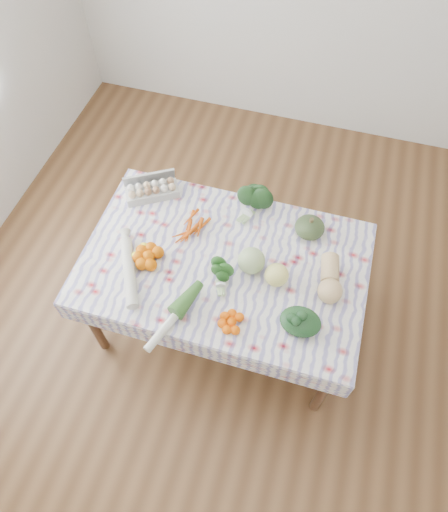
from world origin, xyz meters
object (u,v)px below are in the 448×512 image
Objects in this scene: dining_table at (224,269)px; cabbage at (251,261)px; egg_carton at (152,191)px; kabocha_squash at (310,227)px; grapefruit at (277,275)px; butternut_squash at (330,278)px.

dining_table is 0.23m from cabbage.
egg_carton reaches higher than dining_table.
cabbage reaches higher than kabocha_squash.
grapefruit reaches higher than egg_carton.
kabocha_squash is (0.44, 0.34, 0.14)m from dining_table.
egg_carton is 0.99m from grapefruit.
egg_carton is at bearing 148.82° from dining_table.
dining_table is at bearing 173.67° from butternut_squash.
grapefruit is at bearing -175.66° from butternut_squash.
cabbage is at bearing -56.18° from egg_carton.
dining_table is at bearing 172.12° from grapefruit.
egg_carton is at bearing 156.25° from grapefruit.
dining_table is 0.57m from kabocha_squash.
grapefruit reaches higher than kabocha_squash.
cabbage reaches higher than dining_table.
butternut_squash is 0.30m from grapefruit.
kabocha_squash is 0.61× the size of butternut_squash.
cabbage reaches higher than butternut_squash.
cabbage is (0.16, 0.00, 0.16)m from dining_table.
kabocha_squash is at bearing 38.13° from dining_table.
dining_table is 0.36m from grapefruit.
egg_carton is at bearing 156.16° from butternut_squash.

